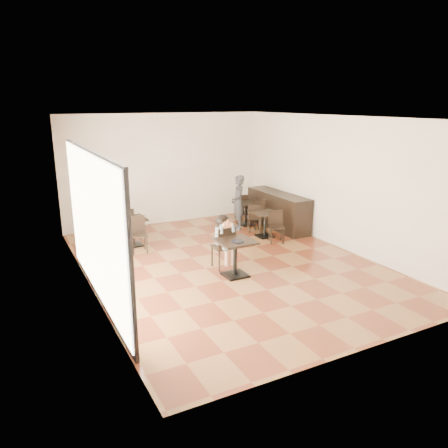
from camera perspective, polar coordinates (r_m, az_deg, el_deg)
floor at (r=9.81m, az=0.69°, el=-5.25°), size 6.00×8.00×0.01m
ceiling at (r=9.17m, az=0.76°, el=13.77°), size 6.00×8.00×0.01m
wall_back at (r=12.97m, az=-7.71°, el=7.11°), size 6.00×0.01×3.20m
wall_front at (r=6.25m, az=18.33°, el=-2.94°), size 6.00×0.01×3.20m
wall_left at (r=8.41m, az=-17.63°, el=1.82°), size 0.01×8.00×3.20m
wall_right at (r=11.07m, az=14.61°, el=5.27°), size 0.01×8.00×3.20m
storefront_window at (r=7.98m, az=-16.66°, el=-0.30°), size 0.04×4.50×2.60m
child_table at (r=9.04m, az=1.47°, el=-4.49°), size 0.74×0.74×0.78m
child_chair at (r=9.47m, az=-0.14°, el=-3.02°), size 0.42×0.42×0.94m
child at (r=9.43m, az=-0.14°, el=-2.33°), size 0.42×0.59×1.18m
plate at (r=8.83m, az=1.80°, el=-2.27°), size 0.26×0.26×0.02m
pizza_slice at (r=9.15m, az=0.40°, el=-0.08°), size 0.27×0.21×0.06m
adult_patron at (r=12.28m, az=1.88°, el=2.82°), size 0.54×0.66×1.54m
cafe_table_mid at (r=11.72m, az=5.35°, el=-0.07°), size 0.83×0.83×0.67m
cafe_table_left at (r=11.17m, az=-11.90°, el=-1.01°), size 0.77×0.77×0.72m
cafe_table_back at (r=12.85m, az=2.91°, el=1.39°), size 0.82×0.82×0.67m
chair_mid_a at (r=12.15m, az=3.96°, el=0.87°), size 0.48×0.48×0.81m
chair_mid_b at (r=11.27m, az=6.87°, el=-0.41°), size 0.48×0.48×0.81m
chair_left_a at (r=11.67m, az=-12.66°, el=0.02°), size 0.44×0.44×0.86m
chair_left_b at (r=10.64m, az=-11.10°, el=-1.40°), size 0.44×0.44×0.86m
chair_back_a at (r=13.36m, az=2.23°, el=2.26°), size 0.47×0.47×0.81m
chair_back_b at (r=12.44m, az=4.74°, el=1.21°), size 0.47×0.47×0.81m
service_counter at (r=12.62m, az=7.05°, el=1.80°), size 0.60×2.40×1.00m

